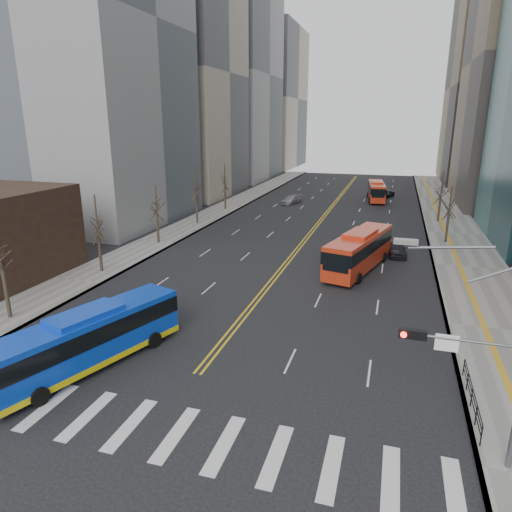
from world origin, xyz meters
TOP-DOWN VIEW (x-y plane):
  - ground at (0.00, 0.00)m, footprint 220.00×220.00m
  - sidewalk_right at (17.50, 45.00)m, footprint 7.00×130.00m
  - sidewalk_left at (-16.50, 45.00)m, footprint 5.00×130.00m
  - crosswalk at (0.00, 0.00)m, footprint 26.70×4.00m
  - centerline at (0.00, 55.00)m, footprint 0.55×100.00m
  - office_towers at (0.12, 68.51)m, footprint 83.00×134.00m
  - signal_mast at (13.77, 2.00)m, footprint 5.37×0.37m
  - pedestrian_railing at (14.30, 6.00)m, footprint 0.06×6.06m
  - street_trees at (-7.18, 34.55)m, footprint 35.20×47.20m
  - blue_bus at (-6.27, 4.00)m, footprint 6.18×12.02m
  - red_bus_near at (7.07, 26.87)m, footprint 5.67×12.26m
  - red_bus_far at (6.68, 68.14)m, footprint 3.65×11.10m
  - car_white at (-9.54, 6.00)m, footprint 1.86×4.43m
  - car_dark_mid at (10.50, 33.01)m, footprint 2.37×4.71m
  - car_silver at (-7.10, 60.48)m, footprint 3.39×5.32m
  - car_dark_far at (8.24, 72.61)m, footprint 3.44×4.82m

SIDE VIEW (x-z plane):
  - ground at x=0.00m, z-range 0.00..0.00m
  - crosswalk at x=0.00m, z-range 0.00..0.01m
  - centerline at x=0.00m, z-range 0.00..0.01m
  - sidewalk_right at x=17.50m, z-range 0.00..0.15m
  - sidewalk_left at x=-16.50m, z-range 0.00..0.15m
  - car_dark_far at x=8.24m, z-range 0.00..1.22m
  - car_white at x=-9.54m, z-range 0.00..1.42m
  - car_silver at x=-7.10m, z-range 0.00..1.43m
  - car_dark_mid at x=10.50m, z-range 0.00..1.54m
  - pedestrian_railing at x=14.30m, z-range 0.31..1.33m
  - blue_bus at x=-6.27m, z-range 0.08..3.53m
  - red_bus_far at x=6.68m, z-range 0.20..3.66m
  - red_bus_near at x=7.07m, z-range 0.21..3.98m
  - signal_mast at x=13.77m, z-range 0.16..9.55m
  - street_trees at x=-7.18m, z-range 1.07..8.67m
  - office_towers at x=0.12m, z-range -5.08..52.92m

